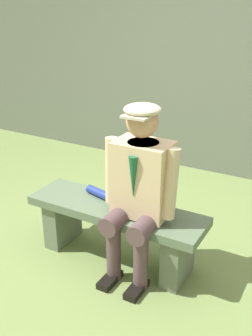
% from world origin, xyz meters
% --- Properties ---
extents(ground_plane, '(30.00, 30.00, 0.00)m').
position_xyz_m(ground_plane, '(0.00, 0.00, 0.00)').
color(ground_plane, olive).
extents(bench, '(1.46, 0.42, 0.48)m').
position_xyz_m(bench, '(0.00, 0.00, 0.33)').
color(bench, '#54674D').
rests_on(bench, ground).
extents(seated_man, '(0.58, 0.56, 1.34)m').
position_xyz_m(seated_man, '(-0.23, 0.05, 0.75)').
color(seated_man, tan).
rests_on(seated_man, ground).
extents(rolled_magazine, '(0.26, 0.13, 0.07)m').
position_xyz_m(rolled_magazine, '(0.21, -0.08, 0.52)').
color(rolled_magazine, navy).
rests_on(rolled_magazine, bench).
extents(stadium_wall, '(12.00, 0.24, 2.07)m').
position_xyz_m(stadium_wall, '(0.00, -2.26, 1.03)').
color(stadium_wall, '#5E6655').
rests_on(stadium_wall, ground).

